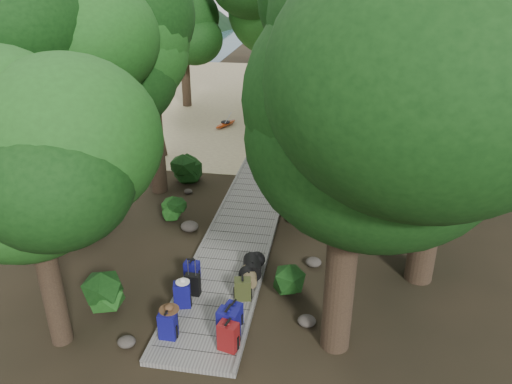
% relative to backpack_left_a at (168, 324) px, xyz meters
% --- Properties ---
extents(ground, '(120.00, 120.00, 0.00)m').
position_rel_backpack_left_a_xyz_m(ground, '(0.65, 4.19, -0.47)').
color(ground, '#2D2316').
rests_on(ground, ground).
extents(sand_beach, '(40.00, 22.00, 0.02)m').
position_rel_backpack_left_a_xyz_m(sand_beach, '(0.65, 20.19, -0.46)').
color(sand_beach, '#CBBD89').
rests_on(sand_beach, ground).
extents(distant_hill, '(32.00, 16.00, 12.00)m').
position_rel_backpack_left_a_xyz_m(distant_hill, '(-39.35, 52.19, -0.47)').
color(distant_hill, black).
rests_on(distant_hill, ground).
extents(boardwalk, '(2.00, 12.00, 0.12)m').
position_rel_backpack_left_a_xyz_m(boardwalk, '(0.65, 5.19, -0.41)').
color(boardwalk, gray).
rests_on(boardwalk, ground).
extents(backpack_left_a, '(0.37, 0.26, 0.69)m').
position_rel_backpack_left_a_xyz_m(backpack_left_a, '(0.00, 0.00, 0.00)').
color(backpack_left_a, navy).
rests_on(backpack_left_a, boardwalk).
extents(backpack_left_b, '(0.36, 0.27, 0.63)m').
position_rel_backpack_left_a_xyz_m(backpack_left_b, '(-0.04, 0.17, -0.03)').
color(backpack_left_b, black).
rests_on(backpack_left_b, boardwalk).
extents(backpack_left_c, '(0.44, 0.36, 0.71)m').
position_rel_backpack_left_a_xyz_m(backpack_left_c, '(-0.02, 1.08, 0.01)').
color(backpack_left_c, navy).
rests_on(backpack_left_c, boardwalk).
extents(backpack_left_d, '(0.39, 0.31, 0.55)m').
position_rel_backpack_left_a_xyz_m(backpack_left_d, '(-0.11, 2.19, -0.07)').
color(backpack_left_d, navy).
rests_on(backpack_left_d, boardwalk).
extents(backpack_right_a, '(0.46, 0.37, 0.72)m').
position_rel_backpack_left_a_xyz_m(backpack_right_a, '(1.35, -0.12, 0.01)').
color(backpack_right_a, maroon).
rests_on(backpack_right_a, boardwalk).
extents(backpack_right_b, '(0.50, 0.39, 0.80)m').
position_rel_backpack_left_a_xyz_m(backpack_right_b, '(1.29, 0.20, 0.05)').
color(backpack_right_b, navy).
rests_on(backpack_right_b, boardwalk).
extents(backpack_right_c, '(0.41, 0.33, 0.60)m').
position_rel_backpack_left_a_xyz_m(backpack_right_c, '(1.31, 0.66, -0.05)').
color(backpack_right_c, navy).
rests_on(backpack_right_c, boardwalk).
extents(backpack_right_d, '(0.44, 0.36, 0.60)m').
position_rel_backpack_left_a_xyz_m(backpack_right_d, '(1.32, 1.60, -0.05)').
color(backpack_right_d, '#39421F').
rests_on(backpack_right_d, boardwalk).
extents(duffel_right_khaki, '(0.49, 0.65, 0.39)m').
position_rel_backpack_left_a_xyz_m(duffel_right_khaki, '(1.36, 2.24, -0.15)').
color(duffel_right_khaki, olive).
rests_on(duffel_right_khaki, boardwalk).
extents(duffel_right_black, '(0.59, 0.80, 0.45)m').
position_rel_backpack_left_a_xyz_m(duffel_right_black, '(1.37, 2.64, -0.12)').
color(duffel_right_black, black).
rests_on(duffel_right_black, boardwalk).
extents(suitcase_on_boardwalk, '(0.37, 0.21, 0.56)m').
position_rel_backpack_left_a_xyz_m(suitcase_on_boardwalk, '(0.10, 1.56, -0.07)').
color(suitcase_on_boardwalk, black).
rests_on(suitcase_on_boardwalk, boardwalk).
extents(lone_suitcase_on_sand, '(0.45, 0.32, 0.64)m').
position_rel_backpack_left_a_xyz_m(lone_suitcase_on_sand, '(0.92, 12.07, -0.13)').
color(lone_suitcase_on_sand, black).
rests_on(lone_suitcase_on_sand, sand_beach).
extents(hat_brown, '(0.44, 0.44, 0.13)m').
position_rel_backpack_left_a_xyz_m(hat_brown, '(0.01, 0.14, 0.35)').
color(hat_brown, '#51351E').
rests_on(hat_brown, backpack_left_b).
extents(hat_white, '(0.33, 0.33, 0.11)m').
position_rel_backpack_left_a_xyz_m(hat_white, '(0.03, 1.04, 0.42)').
color(hat_white, silver).
rests_on(hat_white, backpack_left_c).
extents(kayak, '(1.85, 3.26, 0.32)m').
position_rel_backpack_left_a_xyz_m(kayak, '(-2.16, 15.08, -0.29)').
color(kayak, '#AC370E').
rests_on(kayak, sand_beach).
extents(sun_lounger, '(1.00, 1.87, 0.57)m').
position_rel_backpack_left_a_xyz_m(sun_lounger, '(4.36, 14.83, -0.16)').
color(sun_lounger, silver).
rests_on(sun_lounger, sand_beach).
extents(tree_right_a, '(5.30, 5.30, 8.83)m').
position_rel_backpack_left_a_xyz_m(tree_right_a, '(3.55, 0.50, 3.95)').
color(tree_right_a, black).
rests_on(tree_right_a, ground).
extents(tree_right_b, '(5.60, 5.60, 9.99)m').
position_rel_backpack_left_a_xyz_m(tree_right_b, '(5.63, 3.37, 4.53)').
color(tree_right_b, black).
rests_on(tree_right_b, ground).
extents(tree_right_c, '(5.21, 5.21, 9.02)m').
position_rel_backpack_left_a_xyz_m(tree_right_c, '(4.20, 5.59, 4.04)').
color(tree_right_c, black).
rests_on(tree_right_c, ground).
extents(tree_right_d, '(6.48, 6.48, 11.87)m').
position_rel_backpack_left_a_xyz_m(tree_right_d, '(6.04, 7.73, 5.47)').
color(tree_right_d, black).
rests_on(tree_right_d, ground).
extents(tree_right_e, '(5.15, 5.15, 9.28)m').
position_rel_backpack_left_a_xyz_m(tree_right_e, '(5.15, 10.72, 4.17)').
color(tree_right_e, black).
rests_on(tree_right_e, ground).
extents(tree_right_f, '(5.13, 5.13, 9.16)m').
position_rel_backpack_left_a_xyz_m(tree_right_f, '(7.23, 13.07, 4.11)').
color(tree_right_f, black).
rests_on(tree_right_f, ground).
extents(tree_left_a, '(3.90, 3.90, 6.51)m').
position_rel_backpack_left_a_xyz_m(tree_left_a, '(-2.32, -0.34, 2.79)').
color(tree_left_a, black).
rests_on(tree_left_a, ground).
extents(tree_left_b, '(4.75, 4.75, 8.55)m').
position_rel_backpack_left_a_xyz_m(tree_left_b, '(-3.93, 3.97, 3.81)').
color(tree_left_b, black).
rests_on(tree_left_b, ground).
extents(tree_left_c, '(4.65, 4.65, 8.09)m').
position_rel_backpack_left_a_xyz_m(tree_left_c, '(-2.84, 7.40, 3.58)').
color(tree_left_c, black).
rests_on(tree_left_c, ground).
extents(tree_back_a, '(5.65, 5.65, 9.77)m').
position_rel_backpack_left_a_xyz_m(tree_back_a, '(-0.42, 18.68, 4.42)').
color(tree_back_a, black).
rests_on(tree_back_a, ground).
extents(tree_back_b, '(5.32, 5.32, 9.50)m').
position_rel_backpack_left_a_xyz_m(tree_back_b, '(2.27, 20.78, 4.28)').
color(tree_back_b, black).
rests_on(tree_back_b, ground).
extents(tree_back_c, '(4.63, 4.63, 8.33)m').
position_rel_backpack_left_a_xyz_m(tree_back_c, '(5.73, 20.10, 3.70)').
color(tree_back_c, black).
rests_on(tree_back_c, ground).
extents(tree_back_d, '(4.22, 4.22, 7.03)m').
position_rel_backpack_left_a_xyz_m(tree_back_d, '(-5.15, 18.47, 3.05)').
color(tree_back_d, black).
rests_on(tree_back_d, ground).
extents(palm_right_a, '(4.80, 4.80, 8.18)m').
position_rel_backpack_left_a_xyz_m(palm_right_a, '(3.29, 10.23, 3.62)').
color(palm_right_a, '#113C11').
rests_on(palm_right_a, ground).
extents(palm_right_b, '(4.19, 4.19, 8.09)m').
position_rel_backpack_left_a_xyz_m(palm_right_b, '(5.45, 15.14, 3.58)').
color(palm_right_b, '#113C11').
rests_on(palm_right_b, ground).
extents(palm_right_c, '(4.20, 4.20, 6.69)m').
position_rel_backpack_left_a_xyz_m(palm_right_c, '(2.61, 16.27, 2.88)').
color(palm_right_c, '#113C11').
rests_on(palm_right_c, ground).
extents(palm_left_a, '(4.72, 4.72, 7.51)m').
position_rel_backpack_left_a_xyz_m(palm_left_a, '(-4.15, 10.73, 3.29)').
color(palm_left_a, '#113C11').
rests_on(palm_left_a, ground).
extents(rock_left_a, '(0.40, 0.36, 0.22)m').
position_rel_backpack_left_a_xyz_m(rock_left_a, '(-0.85, -0.29, -0.36)').
color(rock_left_a, '#4C473F').
rests_on(rock_left_a, ground).
extents(rock_left_b, '(0.31, 0.28, 0.17)m').
position_rel_backpack_left_a_xyz_m(rock_left_b, '(-2.29, 1.89, -0.38)').
color(rock_left_b, '#4C473F').
rests_on(rock_left_b, ground).
extents(rock_left_c, '(0.55, 0.49, 0.30)m').
position_rel_backpack_left_a_xyz_m(rock_left_c, '(-0.95, 4.77, -0.32)').
color(rock_left_c, '#4C473F').
rests_on(rock_left_c, ground).
extents(rock_left_d, '(0.29, 0.26, 0.16)m').
position_rel_backpack_left_a_xyz_m(rock_left_d, '(-1.77, 7.34, -0.39)').
color(rock_left_d, '#4C473F').
rests_on(rock_left_d, ground).
extents(rock_right_a, '(0.42, 0.38, 0.23)m').
position_rel_backpack_left_a_xyz_m(rock_right_a, '(2.91, 1.04, -0.35)').
color(rock_right_a, '#4C473F').
rests_on(rock_right_a, ground).
extents(rock_right_b, '(0.43, 0.39, 0.24)m').
position_rel_backpack_left_a_xyz_m(rock_right_b, '(2.91, 3.48, -0.35)').
color(rock_right_b, '#4C473F').
rests_on(rock_right_b, ground).
extents(rock_right_c, '(0.31, 0.28, 0.17)m').
position_rel_backpack_left_a_xyz_m(rock_right_c, '(1.96, 5.96, -0.38)').
color(rock_right_c, '#4C473F').
rests_on(rock_right_c, ground).
extents(shrub_left_a, '(1.17, 1.17, 1.05)m').
position_rel_backpack_left_a_xyz_m(shrub_left_a, '(-1.89, 0.82, 0.06)').
color(shrub_left_a, '#1A4815').
rests_on(shrub_left_a, ground).
extents(shrub_left_b, '(0.87, 0.87, 0.78)m').
position_rel_backpack_left_a_xyz_m(shrub_left_b, '(-1.53, 5.32, -0.08)').
color(shrub_left_b, '#1A4815').
rests_on(shrub_left_b, ground).
extents(shrub_left_c, '(1.29, 1.29, 1.16)m').
position_rel_backpack_left_a_xyz_m(shrub_left_c, '(-2.05, 8.22, 0.12)').
color(shrub_left_c, '#1A4815').
rests_on(shrub_left_c, ground).
extents(shrub_right_a, '(0.95, 0.95, 0.85)m').
position_rel_backpack_left_a_xyz_m(shrub_right_a, '(2.50, 1.96, -0.04)').
color(shrub_right_a, '#1A4815').
rests_on(shrub_right_a, ground).
extents(shrub_right_b, '(1.12, 1.12, 1.00)m').
position_rel_backpack_left_a_xyz_m(shrub_right_b, '(3.01, 5.95, 0.04)').
color(shrub_right_b, '#1A4815').
rests_on(shrub_right_b, ground).
extents(shrub_right_c, '(0.89, 0.89, 0.80)m').
position_rel_backpack_left_a_xyz_m(shrub_right_c, '(2.76, 9.66, -0.07)').
color(shrub_right_c, '#1A4815').
rests_on(shrub_right_c, ground).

